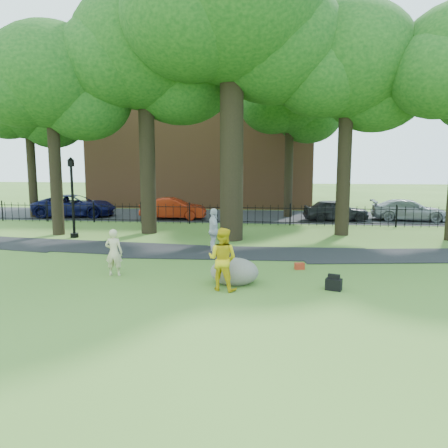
# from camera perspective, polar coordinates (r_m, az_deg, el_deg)

# --- Properties ---
(ground) EXTENTS (120.00, 120.00, 0.00)m
(ground) POSITION_cam_1_polar(r_m,az_deg,el_deg) (14.29, -1.64, -7.06)
(ground) COLOR #3C6021
(ground) RESTS_ON ground
(footpath) EXTENTS (36.07, 3.85, 0.03)m
(footpath) POSITION_cam_1_polar(r_m,az_deg,el_deg) (17.98, 3.24, -3.87)
(footpath) COLOR black
(footpath) RESTS_ON ground
(street) EXTENTS (80.00, 7.00, 0.02)m
(street) POSITION_cam_1_polar(r_m,az_deg,el_deg) (29.95, 2.56, 1.03)
(street) COLOR black
(street) RESTS_ON ground
(iron_fence) EXTENTS (44.00, 0.04, 1.20)m
(iron_fence) POSITION_cam_1_polar(r_m,az_deg,el_deg) (25.92, 2.00, 1.23)
(iron_fence) COLOR black
(iron_fence) RESTS_ON ground
(brick_building) EXTENTS (18.00, 8.00, 12.00)m
(brick_building) POSITION_cam_1_polar(r_m,az_deg,el_deg) (38.18, -2.70, 11.61)
(brick_building) COLOR brown
(brick_building) RESTS_ON ground
(big_tree) EXTENTS (10.08, 8.61, 14.37)m
(big_tree) POSITION_cam_1_polar(r_m,az_deg,el_deg) (21.77, 1.45, 25.27)
(big_tree) COLOR black
(big_tree) RESTS_ON ground
(tree_row) EXTENTS (26.82, 7.96, 12.42)m
(tree_row) POSITION_cam_1_polar(r_m,az_deg,el_deg) (22.53, 2.76, 19.47)
(tree_row) COLOR black
(tree_row) RESTS_ON ground
(woman) EXTENTS (0.59, 0.40, 1.57)m
(woman) POSITION_cam_1_polar(r_m,az_deg,el_deg) (14.87, -14.19, -3.60)
(woman) COLOR #CBBB8B
(woman) RESTS_ON ground
(man) EXTENTS (1.07, 0.94, 1.86)m
(man) POSITION_cam_1_polar(r_m,az_deg,el_deg) (12.80, -0.21, -4.60)
(man) COLOR gold
(man) RESTS_ON ground
(pedestrian) EXTENTS (0.78, 1.17, 1.84)m
(pedestrian) POSITION_cam_1_polar(r_m,az_deg,el_deg) (18.00, -1.34, -0.86)
(pedestrian) COLOR silver
(pedestrian) RESTS_ON ground
(boulder) EXTENTS (1.58, 1.25, 0.87)m
(boulder) POSITION_cam_1_polar(r_m,az_deg,el_deg) (13.55, 1.37, -6.02)
(boulder) COLOR #605950
(boulder) RESTS_ON ground
(lamppost) EXTENTS (0.39, 0.39, 3.96)m
(lamppost) POSITION_cam_1_polar(r_m,az_deg,el_deg) (22.66, -19.17, 3.17)
(lamppost) COLOR black
(lamppost) RESTS_ON ground
(backpack) EXTENTS (0.53, 0.42, 0.34)m
(backpack) POSITION_cam_1_polar(r_m,az_deg,el_deg) (13.36, 14.13, -7.66)
(backpack) COLOR black
(backpack) RESTS_ON ground
(red_bag) EXTENTS (0.37, 0.27, 0.22)m
(red_bag) POSITION_cam_1_polar(r_m,az_deg,el_deg) (15.60, 9.82, -5.45)
(red_bag) COLOR #9A2B16
(red_bag) RESTS_ON ground
(red_sedan) EXTENTS (4.27, 1.67, 1.38)m
(red_sedan) POSITION_cam_1_polar(r_m,az_deg,el_deg) (28.52, -6.65, 2.01)
(red_sedan) COLOR maroon
(red_sedan) RESTS_ON ground
(navy_van) EXTENTS (5.67, 3.15, 1.50)m
(navy_van) POSITION_cam_1_polar(r_m,az_deg,el_deg) (31.27, -18.86, 2.28)
(navy_van) COLOR #0B0D39
(navy_van) RESTS_ON ground
(grey_car) EXTENTS (4.15, 2.02, 1.36)m
(grey_car) POSITION_cam_1_polar(r_m,az_deg,el_deg) (28.42, 14.39, 1.77)
(grey_car) COLOR black
(grey_car) RESTS_ON ground
(silver_car) EXTENTS (4.73, 2.27, 1.33)m
(silver_car) POSITION_cam_1_polar(r_m,az_deg,el_deg) (30.05, 22.96, 1.68)
(silver_car) COLOR gray
(silver_car) RESTS_ON ground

